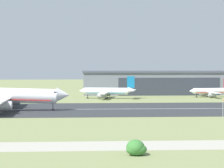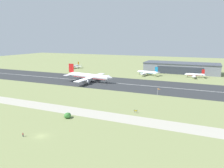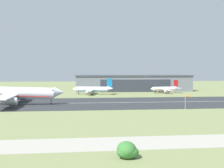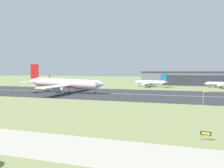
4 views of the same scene
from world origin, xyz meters
TOP-DOWN VIEW (x-y plane):
  - ground_plane at (0.00, 54.68)m, footprint 730.14×730.14m
  - runway_strip at (0.00, 109.36)m, footprint 490.14×52.63m
  - runway_centreline at (0.00, 109.36)m, footprint 441.13×0.70m
  - taxiway_road at (0.00, 31.37)m, footprint 367.61×11.24m
  - hangar_building at (31.74, 194.45)m, footprint 81.85×29.22m
  - airplane_landing at (-36.79, 105.13)m, footprint 45.65×47.72m
  - airplane_parked_west at (-99.58, 177.82)m, footprint 19.13×22.06m
  - airplane_parked_centre at (1.06, 160.99)m, footprint 25.47×24.71m
  - airplane_parked_east at (47.73, 166.86)m, footprint 19.86×23.37m
  - windsock_pole at (30.30, 79.69)m, footprint 2.20×1.22m
  - runway_sign at (26.16, 41.60)m, footprint 1.78×0.13m

SIDE VIEW (x-z plane):
  - ground_plane at x=0.00m, z-range 0.00..0.00m
  - taxiway_road at x=0.00m, z-range 0.00..0.05m
  - runway_strip at x=0.00m, z-range 0.00..0.06m
  - runway_centreline at x=0.00m, z-range 0.06..0.07m
  - runway_sign at x=26.16m, z-range 0.37..1.93m
  - airplane_parked_west at x=-99.58m, z-range -1.08..6.64m
  - airplane_parked_east at x=47.73m, z-range -1.45..7.04m
  - airplane_parked_centre at x=1.06m, z-range -1.70..8.04m
  - windsock_pole at x=30.30m, z-range 2.07..7.43m
  - airplane_landing at x=-36.79m, z-range -2.76..12.77m
  - hangar_building at x=31.74m, z-range 0.02..11.49m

